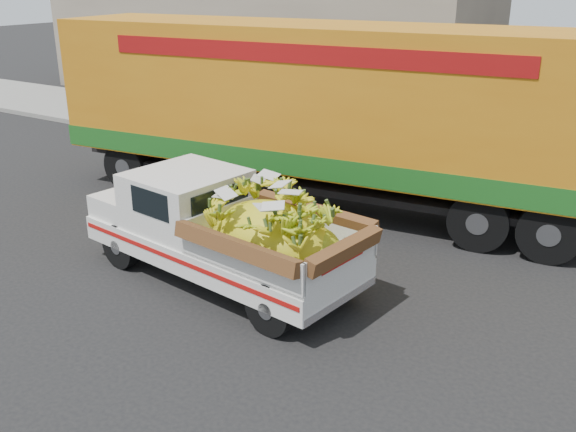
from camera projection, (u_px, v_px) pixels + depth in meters
The scene contains 6 objects.
ground at pixel (184, 250), 11.73m from camera, with size 100.00×100.00×0.00m, color black.
curb at pixel (340, 168), 16.38m from camera, with size 60.00×0.25×0.15m, color gray.
sidewalk at pixel (375, 150), 18.04m from camera, with size 60.00×4.00×0.14m, color gray.
building_left at pixel (261, 32), 25.86m from camera, with size 18.00×6.00×5.00m, color gray.
pickup_truck at pixel (237, 234), 10.06m from camera, with size 5.04×2.37×1.70m.
semi_trailer at pixel (325, 108), 13.27m from camera, with size 12.04×3.86×3.80m.
Camera 1 is at (7.41, -8.01, 4.75)m, focal length 40.00 mm.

